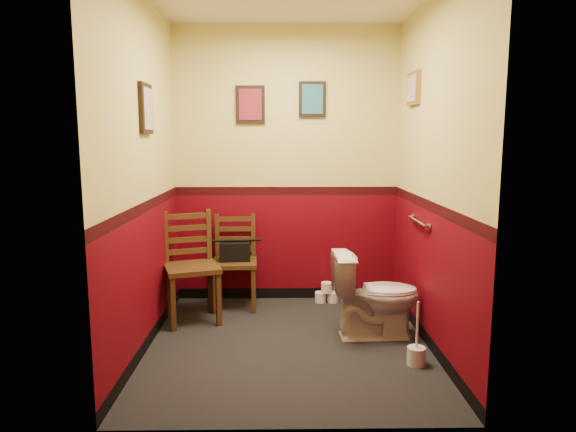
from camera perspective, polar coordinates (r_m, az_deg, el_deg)
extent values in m
cube|color=black|center=(4.21, 0.05, -14.09)|extent=(2.20, 2.40, 0.00)
cube|color=#55040E|center=(5.09, -0.16, 5.52)|extent=(2.20, 0.00, 2.70)
cube|color=#55040E|center=(2.70, 0.47, 2.69)|extent=(2.20, 0.00, 2.70)
cube|color=#55040E|center=(4.03, -15.83, 4.35)|extent=(0.00, 2.40, 2.70)
cube|color=#55040E|center=(4.07, 15.80, 4.38)|extent=(0.00, 2.40, 2.70)
cylinder|color=silver|center=(4.34, 14.20, -0.62)|extent=(0.03, 0.50, 0.03)
cylinder|color=silver|center=(4.11, 15.37, -1.18)|extent=(0.02, 0.06, 0.06)
cylinder|color=silver|center=(4.58, 13.64, -0.11)|extent=(0.02, 0.06, 0.06)
cube|color=black|center=(5.08, -4.20, 12.25)|extent=(0.28, 0.03, 0.36)
cube|color=maroon|center=(5.07, -4.22, 12.27)|extent=(0.22, 0.01, 0.30)
cube|color=black|center=(5.09, 2.72, 12.83)|extent=(0.26, 0.03, 0.34)
cube|color=#26667A|center=(5.07, 2.73, 12.84)|extent=(0.20, 0.01, 0.28)
cube|color=black|center=(4.12, -15.51, 11.41)|extent=(0.03, 0.30, 0.38)
cube|color=tan|center=(4.11, -15.28, 11.43)|extent=(0.01, 0.24, 0.31)
cube|color=olive|center=(4.65, 13.79, 13.61)|extent=(0.03, 0.34, 0.28)
cube|color=tan|center=(4.64, 13.58, 13.62)|extent=(0.01, 0.28, 0.22)
imported|color=white|center=(4.32, 9.72, -8.70)|extent=(0.73, 0.43, 0.70)
cylinder|color=silver|center=(3.96, 14.05, -14.86)|extent=(0.13, 0.13, 0.13)
cylinder|color=silver|center=(3.88, 14.18, -11.87)|extent=(0.02, 0.02, 0.38)
cube|color=#4D3217|center=(4.65, -10.64, -5.68)|extent=(0.58, 0.58, 0.04)
cube|color=#4D3217|center=(4.51, -12.65, -9.45)|extent=(0.06, 0.06, 0.49)
cube|color=#4D3217|center=(4.88, -13.21, -8.06)|extent=(0.06, 0.06, 0.49)
cube|color=#4D3217|center=(4.57, -7.71, -9.08)|extent=(0.06, 0.06, 0.49)
cube|color=#4D3217|center=(4.93, -8.65, -7.74)|extent=(0.06, 0.06, 0.49)
cube|color=#4D3217|center=(4.77, -13.43, -2.40)|extent=(0.05, 0.05, 0.49)
cube|color=#4D3217|center=(4.82, -8.80, -2.14)|extent=(0.05, 0.05, 0.49)
cube|color=#4D3217|center=(4.82, -11.05, -3.86)|extent=(0.36, 0.14, 0.05)
cube|color=#4D3217|center=(4.80, -11.09, -2.59)|extent=(0.36, 0.14, 0.05)
cube|color=#4D3217|center=(4.78, -11.13, -1.31)|extent=(0.36, 0.14, 0.05)
cube|color=#4D3217|center=(4.76, -11.16, -0.02)|extent=(0.36, 0.14, 0.05)
cube|color=#4D3217|center=(4.96, -5.92, -5.19)|extent=(0.43, 0.43, 0.04)
cube|color=#4D3217|center=(4.86, -8.10, -8.24)|extent=(0.04, 0.04, 0.45)
cube|color=#4D3217|center=(5.20, -7.77, -7.10)|extent=(0.04, 0.04, 0.45)
cube|color=#4D3217|center=(4.85, -3.85, -8.23)|extent=(0.04, 0.04, 0.45)
cube|color=#4D3217|center=(5.19, -3.81, -7.09)|extent=(0.04, 0.04, 0.45)
cube|color=#4D3217|center=(5.11, -7.87, -2.27)|extent=(0.04, 0.04, 0.45)
cube|color=#4D3217|center=(5.09, -3.86, -2.25)|extent=(0.04, 0.04, 0.45)
cube|color=#4D3217|center=(5.12, -5.85, -3.62)|extent=(0.34, 0.04, 0.04)
cube|color=#4D3217|center=(5.10, -5.86, -2.53)|extent=(0.34, 0.04, 0.04)
cube|color=#4D3217|center=(5.08, -5.88, -1.44)|extent=(0.34, 0.04, 0.04)
cube|color=#4D3217|center=(5.07, -5.90, -0.34)|extent=(0.34, 0.04, 0.04)
cube|color=black|center=(4.94, -5.94, -3.95)|extent=(0.30, 0.17, 0.18)
cylinder|color=black|center=(4.92, -5.96, -2.73)|extent=(0.25, 0.05, 0.03)
cylinder|color=silver|center=(5.21, 3.63, -8.98)|extent=(0.11, 0.11, 0.10)
cylinder|color=silver|center=(5.23, 4.99, -8.96)|extent=(0.11, 0.11, 0.10)
cylinder|color=silver|center=(5.18, 4.33, -7.93)|extent=(0.11, 0.11, 0.10)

